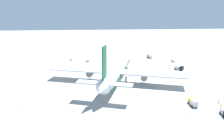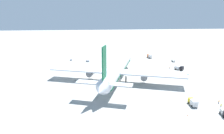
{
  "view_description": "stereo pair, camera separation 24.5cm",
  "coord_description": "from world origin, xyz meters",
  "px_view_note": "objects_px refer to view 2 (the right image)",
  "views": [
    {
      "loc": [
        -115.99,
        13.65,
        39.94
      ],
      "look_at": [
        4.9,
        2.64,
        6.65
      ],
      "focal_mm": 34.44,
      "sensor_mm": 36.0,
      "label": 1
    },
    {
      "loc": [
        -116.01,
        13.41,
        39.94
      ],
      "look_at": [
        4.9,
        2.64,
        6.65
      ],
      "focal_mm": 34.44,
      "sensor_mm": 36.0,
      "label": 2
    }
  ],
  "objects_px": {
    "ground_worker_2": "(170,68)",
    "traffic_cone_3": "(172,66)",
    "service_van": "(173,60)",
    "baggage_cart_2": "(71,59)",
    "airliner": "(117,69)",
    "baggage_cart_0": "(88,61)",
    "traffic_cone_4": "(95,63)",
    "ground_worker_3": "(219,102)",
    "traffic_cone_0": "(188,115)",
    "ground_worker_0": "(221,106)",
    "traffic_cone_1": "(23,107)",
    "service_truck_4": "(150,56)",
    "service_truck_0": "(193,102)",
    "baggage_cart_1": "(186,74)",
    "traffic_cone_2": "(72,62)",
    "service_truck_1": "(179,68)"
  },
  "relations": [
    {
      "from": "service_truck_0",
      "to": "traffic_cone_0",
      "type": "bearing_deg",
      "value": 145.13
    },
    {
      "from": "baggage_cart_0",
      "to": "traffic_cone_1",
      "type": "height_order",
      "value": "baggage_cart_0"
    },
    {
      "from": "airliner",
      "to": "ground_worker_2",
      "type": "distance_m",
      "value": 44.71
    },
    {
      "from": "traffic_cone_0",
      "to": "traffic_cone_3",
      "type": "xyz_separation_m",
      "value": [
        70.66,
        -20.03,
        0.0
      ]
    },
    {
      "from": "service_truck_1",
      "to": "baggage_cart_2",
      "type": "height_order",
      "value": "service_truck_1"
    },
    {
      "from": "traffic_cone_0",
      "to": "service_truck_4",
      "type": "bearing_deg",
      "value": -6.3
    },
    {
      "from": "service_truck_4",
      "to": "traffic_cone_0",
      "type": "relative_size",
      "value": 9.66
    },
    {
      "from": "service_van",
      "to": "baggage_cart_2",
      "type": "bearing_deg",
      "value": 81.67
    },
    {
      "from": "service_truck_0",
      "to": "traffic_cone_4",
      "type": "distance_m",
      "value": 86.94
    },
    {
      "from": "airliner",
      "to": "baggage_cart_0",
      "type": "xyz_separation_m",
      "value": [
        47.43,
        17.5,
        -6.17
      ]
    },
    {
      "from": "traffic_cone_1",
      "to": "traffic_cone_3",
      "type": "distance_m",
      "value": 102.97
    },
    {
      "from": "traffic_cone_3",
      "to": "service_truck_1",
      "type": "bearing_deg",
      "value": -170.38
    },
    {
      "from": "ground_worker_2",
      "to": "traffic_cone_4",
      "type": "bearing_deg",
      "value": 67.51
    },
    {
      "from": "service_truck_0",
      "to": "baggage_cart_1",
      "type": "relative_size",
      "value": 1.6
    },
    {
      "from": "traffic_cone_0",
      "to": "traffic_cone_1",
      "type": "distance_m",
      "value": 66.66
    },
    {
      "from": "baggage_cart_1",
      "to": "ground_worker_2",
      "type": "xyz_separation_m",
      "value": [
        13.37,
        5.74,
        0.56
      ]
    },
    {
      "from": "baggage_cart_0",
      "to": "traffic_cone_1",
      "type": "relative_size",
      "value": 5.45
    },
    {
      "from": "ground_worker_0",
      "to": "baggage_cart_1",
      "type": "bearing_deg",
      "value": -6.13
    },
    {
      "from": "service_truck_0",
      "to": "ground_worker_2",
      "type": "xyz_separation_m",
      "value": [
        56.15,
        -9.94,
        -0.69
      ]
    },
    {
      "from": "traffic_cone_1",
      "to": "service_van",
      "type": "bearing_deg",
      "value": -51.82
    },
    {
      "from": "ground_worker_3",
      "to": "baggage_cart_2",
      "type": "bearing_deg",
      "value": 39.41
    },
    {
      "from": "baggage_cart_0",
      "to": "traffic_cone_3",
      "type": "height_order",
      "value": "baggage_cart_0"
    },
    {
      "from": "service_truck_4",
      "to": "baggage_cart_0",
      "type": "distance_m",
      "value": 51.7
    },
    {
      "from": "ground_worker_0",
      "to": "traffic_cone_1",
      "type": "height_order",
      "value": "ground_worker_0"
    },
    {
      "from": "service_truck_0",
      "to": "ground_worker_3",
      "type": "height_order",
      "value": "service_truck_0"
    },
    {
      "from": "service_van",
      "to": "baggage_cart_2",
      "type": "xyz_separation_m",
      "value": [
        11.61,
        79.3,
        -0.36
      ]
    },
    {
      "from": "airliner",
      "to": "service_van",
      "type": "relative_size",
      "value": 17.38
    },
    {
      "from": "baggage_cart_1",
      "to": "airliner",
      "type": "bearing_deg",
      "value": 100.63
    },
    {
      "from": "service_truck_1",
      "to": "baggage_cart_0",
      "type": "relative_size",
      "value": 2.01
    },
    {
      "from": "service_truck_4",
      "to": "traffic_cone_0",
      "type": "distance_m",
      "value": 99.47
    },
    {
      "from": "traffic_cone_0",
      "to": "ground_worker_2",
      "type": "bearing_deg",
      "value": -13.86
    },
    {
      "from": "ground_worker_0",
      "to": "ground_worker_3",
      "type": "height_order",
      "value": "ground_worker_0"
    },
    {
      "from": "baggage_cart_1",
      "to": "traffic_cone_1",
      "type": "xyz_separation_m",
      "value": [
        -38.35,
        87.09,
        0.01
      ]
    },
    {
      "from": "airliner",
      "to": "ground_worker_2",
      "type": "xyz_separation_m",
      "value": [
        21.69,
        -38.61,
        -6.12
      ]
    },
    {
      "from": "ground_worker_3",
      "to": "traffic_cone_0",
      "type": "height_order",
      "value": "ground_worker_3"
    },
    {
      "from": "ground_worker_3",
      "to": "service_truck_0",
      "type": "bearing_deg",
      "value": 94.17
    },
    {
      "from": "ground_worker_3",
      "to": "traffic_cone_0",
      "type": "distance_m",
      "value": 20.53
    },
    {
      "from": "ground_worker_2",
      "to": "traffic_cone_3",
      "type": "height_order",
      "value": "ground_worker_2"
    },
    {
      "from": "baggage_cart_0",
      "to": "ground_worker_2",
      "type": "xyz_separation_m",
      "value": [
        -25.74,
        -56.11,
        0.05
      ]
    },
    {
      "from": "airliner",
      "to": "traffic_cone_1",
      "type": "distance_m",
      "value": 52.65
    },
    {
      "from": "service_truck_4",
      "to": "baggage_cart_0",
      "type": "relative_size",
      "value": 1.77
    },
    {
      "from": "baggage_cart_1",
      "to": "ground_worker_3",
      "type": "relative_size",
      "value": 2.18
    },
    {
      "from": "airliner",
      "to": "traffic_cone_2",
      "type": "height_order",
      "value": "airliner"
    },
    {
      "from": "baggage_cart_0",
      "to": "traffic_cone_0",
      "type": "distance_m",
      "value": 99.05
    },
    {
      "from": "airliner",
      "to": "traffic_cone_4",
      "type": "distance_m",
      "value": 44.62
    },
    {
      "from": "traffic_cone_2",
      "to": "traffic_cone_3",
      "type": "bearing_deg",
      "value": -103.84
    },
    {
      "from": "service_truck_0",
      "to": "baggage_cart_0",
      "type": "distance_m",
      "value": 94.0
    },
    {
      "from": "service_van",
      "to": "baggage_cart_0",
      "type": "height_order",
      "value": "service_van"
    },
    {
      "from": "baggage_cart_1",
      "to": "ground_worker_2",
      "type": "distance_m",
      "value": 14.56
    },
    {
      "from": "traffic_cone_1",
      "to": "service_truck_1",
      "type": "bearing_deg",
      "value": -60.46
    }
  ]
}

